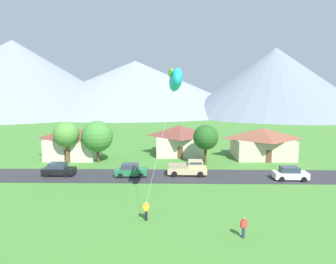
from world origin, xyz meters
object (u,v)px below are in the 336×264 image
Objects in this scene: tree_near_left at (66,134)px; watcher_person at (244,227)px; house_left_center at (73,142)px; house_leftmost at (180,139)px; house_right_center at (262,142)px; tree_center at (97,136)px; parked_car_black_mid_west at (59,169)px; tree_left_of_center at (206,137)px; kite_flyer_with_kite at (175,81)px; pickup_truck_sand_west_side at (188,168)px; parked_car_white_mid_east at (290,174)px; parked_car_green_west_end at (131,170)px.

tree_near_left is 3.94× the size of watcher_person.
house_leftmost is at bearing 11.15° from house_left_center.
house_leftmost is 14.20m from house_right_center.
tree_center is 1.58× the size of parked_car_black_mid_west.
tree_left_of_center is 0.46× the size of kite_flyer_with_kite.
tree_center reaches higher than tree_left_of_center.
pickup_truck_sand_west_side is 17.17m from watcher_person.
tree_center is 24.35m from kite_flyer_with_kite.
house_left_center is 33.93m from parked_car_white_mid_east.
kite_flyer_with_kite reaches higher than tree_center.
tree_left_of_center is 21.56m from parked_car_black_mid_west.
house_left_center is at bearing 127.18° from kite_flyer_with_kite.
kite_flyer_with_kite is at bearing -98.66° from pickup_truck_sand_west_side.
watcher_person is (-9.74, -28.01, -1.76)m from house_right_center.
parked_car_white_mid_east is (9.92, -7.89, -3.38)m from tree_left_of_center.
pickup_truck_sand_west_side is at bearing 171.79° from parked_car_white_mid_east.
tree_near_left is 20.20m from pickup_truck_sand_west_side.
pickup_truck_sand_west_side reaches higher than parked_car_black_mid_west.
house_leftmost is 30.76m from watcher_person.
parked_car_green_west_end is 1.01× the size of parked_car_black_mid_west.
house_right_center is 11.55m from tree_left_of_center.
parked_car_green_west_end is (6.43, -7.86, -3.30)m from tree_center.
pickup_truck_sand_west_side is (-13.15, -11.18, -1.57)m from house_right_center.
house_left_center is 1.67× the size of pickup_truck_sand_west_side.
parked_car_green_west_end is at bearing -115.38° from house_leftmost.
parked_car_white_mid_east is 21.32m from kite_flyer_with_kite.
watcher_person is at bearing -38.28° from parked_car_black_mid_west.
tree_near_left is (-31.90, -4.53, 1.93)m from house_right_center.
tree_near_left reaches higher than parked_car_white_mid_east.
watcher_person is at bearing -82.04° from house_leftmost.
tree_center is at bearing -171.64° from house_right_center.
kite_flyer_with_kite is at bearing -122.57° from house_right_center.
tree_left_of_center is at bearing 64.00° from pickup_truck_sand_west_side.
house_left_center is 0.86× the size of house_right_center.
tree_center is (-16.98, 1.15, -0.07)m from tree_left_of_center.
house_right_center is (32.01, 1.15, -0.11)m from house_left_center.
house_right_center reaches higher than watcher_person.
house_leftmost is 13.71m from pickup_truck_sand_west_side.
parked_car_black_mid_west is at bearing -139.61° from house_leftmost.
tree_left_of_center reaches higher than house_left_center.
tree_center reaches higher than watcher_person.
house_leftmost is 2.05× the size of parked_car_black_mid_west.
parked_car_black_mid_west is (1.52, -10.49, -1.88)m from house_left_center.
kite_flyer_with_kite is (5.72, -11.69, 11.27)m from parked_car_green_west_end.
parked_car_black_mid_west is at bearing 178.71° from parked_car_green_west_end.
house_leftmost is 2.04× the size of parked_car_white_mid_east.
parked_car_black_mid_west is (-20.28, -6.48, -3.38)m from tree_left_of_center.
house_left_center is at bearing 129.67° from watcher_person.
parked_car_black_mid_west is 17.35m from pickup_truck_sand_west_side.
watcher_person is (-9.45, -14.97, 0.01)m from parked_car_white_mid_east.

